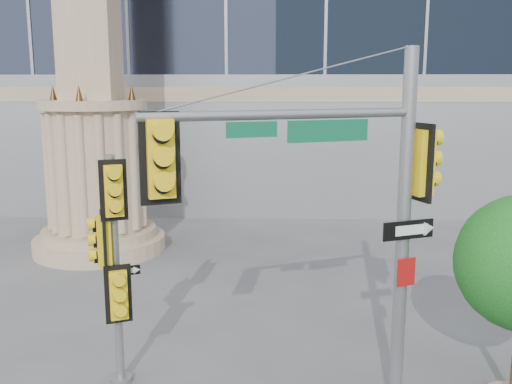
{
  "coord_description": "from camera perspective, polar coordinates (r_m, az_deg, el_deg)",
  "views": [
    {
      "loc": [
        -0.1,
        -9.7,
        5.6
      ],
      "look_at": [
        -0.44,
        2.0,
        3.39
      ],
      "focal_mm": 40.0,
      "sensor_mm": 36.0,
      "label": 1
    }
  ],
  "objects": [
    {
      "name": "secondary_signal_pole",
      "position": [
        10.71,
        -14.11,
        -6.05
      ],
      "size": [
        0.83,
        0.59,
        4.38
      ],
      "rotation": [
        0.0,
        0.0,
        0.4
      ],
      "color": "slate",
      "rests_on": "ground"
    },
    {
      "name": "monument",
      "position": [
        19.61,
        -16.08,
        10.05
      ],
      "size": [
        4.4,
        4.4,
        16.6
      ],
      "color": "tan",
      "rests_on": "ground"
    },
    {
      "name": "main_signal_pole",
      "position": [
        9.09,
        8.88,
        -0.58
      ],
      "size": [
        4.56,
        2.17,
        6.2
      ],
      "rotation": [
        0.0,
        0.0,
        0.38
      ],
      "color": "slate",
      "rests_on": "ground"
    }
  ]
}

